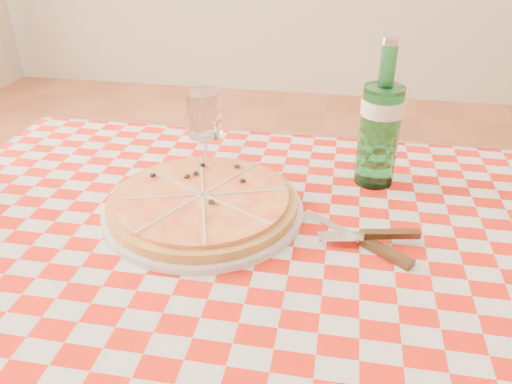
# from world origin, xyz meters

# --- Properties ---
(dining_table) EXTENTS (1.20, 0.80, 0.75)m
(dining_table) POSITION_xyz_m (0.00, 0.00, 0.66)
(dining_table) COLOR brown
(dining_table) RESTS_ON ground
(tablecloth) EXTENTS (1.30, 0.90, 0.01)m
(tablecloth) POSITION_xyz_m (0.00, 0.00, 0.75)
(tablecloth) COLOR #B5180B
(tablecloth) RESTS_ON dining_table
(pizza_plate) EXTENTS (0.44, 0.44, 0.05)m
(pizza_plate) POSITION_xyz_m (-0.12, 0.07, 0.78)
(pizza_plate) COLOR #BD803F
(pizza_plate) RESTS_ON tablecloth
(water_bottle) EXTENTS (0.10, 0.10, 0.28)m
(water_bottle) POSITION_xyz_m (0.18, 0.25, 0.90)
(water_bottle) COLOR #1B6D2F
(water_bottle) RESTS_ON tablecloth
(wine_glass) EXTENTS (0.07, 0.07, 0.17)m
(wine_glass) POSITION_xyz_m (-0.15, 0.23, 0.84)
(wine_glass) COLOR white
(wine_glass) RESTS_ON tablecloth
(cutlery) EXTENTS (0.26, 0.23, 0.02)m
(cutlery) POSITION_xyz_m (0.16, 0.03, 0.77)
(cutlery) COLOR silver
(cutlery) RESTS_ON tablecloth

